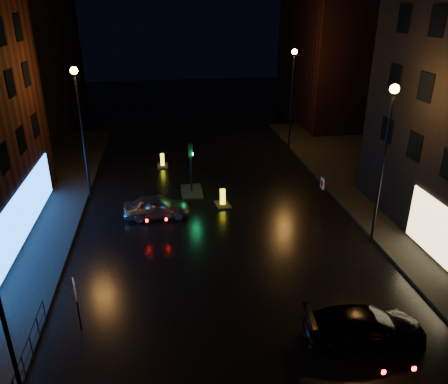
% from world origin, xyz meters
% --- Properties ---
extents(ground, '(120.00, 120.00, 0.00)m').
position_xyz_m(ground, '(0.00, 0.00, 0.00)').
color(ground, black).
rests_on(ground, ground).
extents(building_far_left, '(8.00, 16.00, 14.00)m').
position_xyz_m(building_far_left, '(-16.00, 35.00, 7.00)').
color(building_far_left, black).
rests_on(building_far_left, ground).
extents(building_far_right, '(8.00, 14.00, 12.00)m').
position_xyz_m(building_far_right, '(15.00, 32.00, 6.00)').
color(building_far_right, black).
rests_on(building_far_right, ground).
extents(street_lamp_lfar, '(0.44, 0.44, 8.37)m').
position_xyz_m(street_lamp_lfar, '(-7.80, 14.00, 5.56)').
color(street_lamp_lfar, black).
rests_on(street_lamp_lfar, ground).
extents(street_lamp_rnear, '(0.44, 0.44, 8.37)m').
position_xyz_m(street_lamp_rnear, '(7.80, 6.00, 5.56)').
color(street_lamp_rnear, black).
rests_on(street_lamp_rnear, ground).
extents(street_lamp_rfar, '(0.44, 0.44, 8.37)m').
position_xyz_m(street_lamp_rfar, '(7.80, 22.00, 5.56)').
color(street_lamp_rfar, black).
rests_on(street_lamp_rfar, ground).
extents(traffic_signal, '(1.40, 2.40, 3.45)m').
position_xyz_m(traffic_signal, '(-1.20, 14.00, 0.50)').
color(traffic_signal, black).
rests_on(traffic_signal, ground).
extents(guard_railing, '(0.05, 6.04, 1.00)m').
position_xyz_m(guard_railing, '(-8.00, -1.00, 0.74)').
color(guard_railing, black).
rests_on(guard_railing, ground).
extents(silver_hatchback, '(3.86, 1.55, 1.32)m').
position_xyz_m(silver_hatchback, '(-3.50, 10.75, 0.66)').
color(silver_hatchback, '#979A9E').
rests_on(silver_hatchback, ground).
extents(dark_sedan, '(4.73, 2.29, 1.33)m').
position_xyz_m(dark_sedan, '(4.24, -0.88, 0.66)').
color(dark_sedan, black).
rests_on(dark_sedan, ground).
extents(bollard_near, '(1.00, 1.37, 1.12)m').
position_xyz_m(bollard_near, '(0.59, 11.68, 0.24)').
color(bollard_near, black).
rests_on(bollard_near, ground).
extents(bollard_far, '(0.81, 1.21, 1.05)m').
position_xyz_m(bollard_far, '(-3.07, 19.34, 0.23)').
color(bollard_far, black).
rests_on(bollard_far, ground).
extents(road_sign_left, '(0.21, 0.55, 2.29)m').
position_xyz_m(road_sign_left, '(-6.50, 1.24, 1.72)').
color(road_sign_left, black).
rests_on(road_sign_left, ground).
extents(road_sign_right, '(0.07, 0.50, 2.07)m').
position_xyz_m(road_sign_right, '(6.50, 10.33, 1.55)').
color(road_sign_right, black).
rests_on(road_sign_right, ground).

